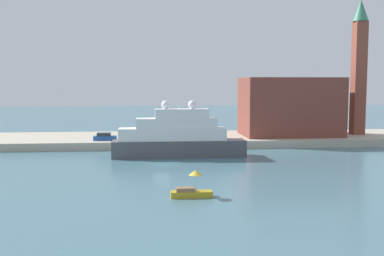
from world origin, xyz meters
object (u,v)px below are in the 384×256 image
object	(u,v)px
bell_tower	(359,62)
mooring_bollard	(170,139)
person_figure	(135,134)
large_yacht	(177,138)
small_motorboat	(191,189)
parked_car	(105,137)
harbor_building	(290,107)

from	to	relation	value
bell_tower	mooring_bollard	distance (m)	44.85
person_figure	mooring_bollard	size ratio (longest dim) A/B	2.16
mooring_bollard	bell_tower	bearing A→B (deg)	11.79
mooring_bollard	large_yacht	bearing A→B (deg)	-84.99
large_yacht	small_motorboat	size ratio (longest dim) A/B	4.96
bell_tower	mooring_bollard	bearing A→B (deg)	-168.21
bell_tower	parked_car	size ratio (longest dim) A/B	6.53
small_motorboat	parked_car	size ratio (longest dim) A/B	1.03
bell_tower	person_figure	xyz separation A→B (m)	(-48.07, -3.25, -14.83)
large_yacht	mooring_bollard	distance (m)	9.88
parked_car	mooring_bollard	distance (m)	12.78
small_motorboat	harbor_building	world-z (taller)	harbor_building
harbor_building	parked_car	distance (m)	39.26
large_yacht	person_figure	xyz separation A→B (m)	(-7.64, 15.11, -0.97)
large_yacht	harbor_building	world-z (taller)	harbor_building
large_yacht	small_motorboat	world-z (taller)	large_yacht
large_yacht	mooring_bollard	size ratio (longest dim) A/B	27.51
small_motorboat	large_yacht	bearing A→B (deg)	89.61
parked_car	bell_tower	bearing A→B (deg)	6.28
small_motorboat	harbor_building	distance (m)	53.18
person_figure	small_motorboat	bearing A→B (deg)	-80.31
parked_car	large_yacht	bearing A→B (deg)	-42.98
small_motorboat	harbor_building	xyz separation A→B (m)	(25.35, 46.25, 6.76)
mooring_bollard	person_figure	bearing A→B (deg)	141.67
harbor_building	parked_car	size ratio (longest dim) A/B	4.55
person_figure	harbor_building	bearing A→B (deg)	4.66
small_motorboat	person_figure	xyz separation A→B (m)	(-7.45, 43.58, 1.46)
large_yacht	parked_car	size ratio (longest dim) A/B	5.12
parked_car	mooring_bollard	xyz separation A→B (m)	(12.49, -2.69, -0.22)
bell_tower	person_figure	bearing A→B (deg)	-176.13
large_yacht	small_motorboat	bearing A→B (deg)	-90.39
large_yacht	person_figure	size ratio (longest dim) A/B	12.76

